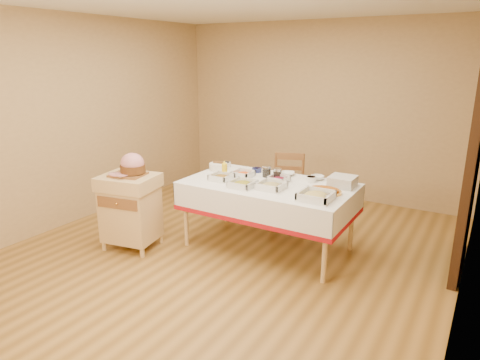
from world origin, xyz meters
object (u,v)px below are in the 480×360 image
butcher_cart (130,207)px  ham_on_board (132,166)px  preserve_jar_left (267,172)px  plate_stack (342,181)px  mustard_bottle (224,170)px  preserve_jar_right (277,174)px  brass_platter (325,191)px  dining_chair (288,189)px  dining_table (268,197)px  bread_basket (218,166)px

butcher_cart → ham_on_board: size_ratio=2.22×
preserve_jar_left → plate_stack: preserve_jar_left is taller
butcher_cart → mustard_bottle: size_ratio=4.38×
ham_on_board → preserve_jar_left: bearing=39.5°
preserve_jar_right → plate_stack: (0.72, 0.09, 0.00)m
preserve_jar_left → butcher_cart: bearing=-140.5°
butcher_cart → mustard_bottle: mustard_bottle is taller
brass_platter → ham_on_board: bearing=-159.4°
dining_chair → preserve_jar_left: size_ratio=6.87×
dining_chair → preserve_jar_left: (-0.02, -0.57, 0.35)m
ham_on_board → brass_platter: 2.06m
plate_stack → brass_platter: plate_stack is taller
dining_table → mustard_bottle: size_ratio=9.53×
preserve_jar_right → preserve_jar_left: bearing=172.6°
ham_on_board → brass_platter: ham_on_board is taller
preserve_jar_left → bread_basket: bearing=-178.3°
preserve_jar_left → brass_platter: size_ratio=0.38×
plate_stack → preserve_jar_right: bearing=-172.5°
dining_table → preserve_jar_right: bearing=87.3°
bread_basket → butcher_cart: bearing=-119.4°
dining_table → ham_on_board: 1.52m
butcher_cart → plate_stack: bearing=27.2°
dining_table → brass_platter: brass_platter is taller
preserve_jar_right → plate_stack: 0.72m
bread_basket → plate_stack: bearing=3.6°
ham_on_board → preserve_jar_left: ham_on_board is taller
dining_chair → brass_platter: (0.76, -0.79, 0.32)m
preserve_jar_right → mustard_bottle: mustard_bottle is taller
butcher_cart → preserve_jar_right: preserve_jar_right is taller
butcher_cart → mustard_bottle: bearing=43.4°
ham_on_board → mustard_bottle: size_ratio=1.97×
dining_chair → preserve_jar_left: bearing=-91.6°
preserve_jar_left → mustard_bottle: (-0.41, -0.24, 0.03)m
dining_chair → mustard_bottle: size_ratio=4.73×
ham_on_board → preserve_jar_right: ham_on_board is taller
butcher_cart → brass_platter: 2.13m
preserve_jar_left → mustard_bottle: mustard_bottle is taller
preserve_jar_right → butcher_cart: bearing=-144.2°
dining_table → plate_stack: plate_stack is taller
preserve_jar_right → ham_on_board: bearing=-144.3°
bread_basket → brass_platter: bearing=-8.1°
butcher_cart → ham_on_board: ham_on_board is taller
dining_table → mustard_bottle: (-0.55, -0.03, 0.25)m
butcher_cart → dining_chair: bearing=52.1°
ham_on_board → mustard_bottle: bearing=43.7°
plate_stack → brass_platter: (-0.08, -0.30, -0.04)m
preserve_jar_left → plate_stack: size_ratio=0.50×
preserve_jar_left → preserve_jar_right: bearing=-7.4°
dining_chair → bread_basket: (-0.66, -0.59, 0.34)m
preserve_jar_left → mustard_bottle: size_ratio=0.69×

